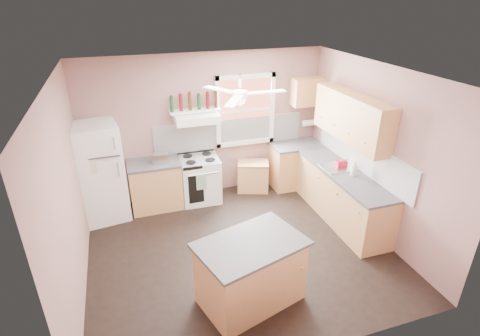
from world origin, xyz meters
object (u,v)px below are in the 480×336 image
object	(u,v)px
toaster	(160,158)
stove	(200,179)
refrigerator	(100,173)
island	(250,273)
cart	(253,176)

from	to	relation	value
toaster	stove	bearing A→B (deg)	8.84
refrigerator	island	size ratio (longest dim) A/B	1.41
toaster	cart	xyz separation A→B (m)	(1.78, 0.13, -0.69)
refrigerator	toaster	xyz separation A→B (m)	(1.01, -0.01, 0.13)
stove	island	bearing A→B (deg)	-87.27
refrigerator	stove	world-z (taller)	refrigerator
toaster	stove	world-z (taller)	toaster
stove	toaster	bearing A→B (deg)	-171.88
refrigerator	island	bearing A→B (deg)	-64.74
cart	toaster	bearing A→B (deg)	-156.72
refrigerator	cart	size ratio (longest dim) A/B	2.87
cart	island	size ratio (longest dim) A/B	0.49
cart	island	bearing A→B (deg)	-91.30
cart	stove	bearing A→B (deg)	-158.08
toaster	stove	size ratio (longest dim) A/B	0.33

